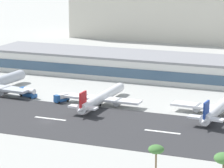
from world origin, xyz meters
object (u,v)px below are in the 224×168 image
object	(u,v)px
airliner_red_tail_gate_1	(100,98)
service_fuel_truck_0	(28,92)
distant_hotel_block	(163,7)
airliner_navy_tail_gate_2	(219,108)
palm_tree_2	(224,159)
palm_tree_0	(156,150)
terminal_building	(141,66)
service_box_truck_1	(61,98)

from	to	relation	value
airliner_red_tail_gate_1	service_fuel_truck_0	distance (m)	31.79
distant_hotel_block	service_fuel_truck_0	size ratio (longest dim) A/B	13.88
airliner_navy_tail_gate_2	palm_tree_2	xyz separation A→B (m)	(14.85, -69.99, 7.26)
service_fuel_truck_0	distant_hotel_block	bearing A→B (deg)	-68.68
palm_tree_0	service_fuel_truck_0	bearing A→B (deg)	138.48
palm_tree_2	terminal_building	bearing A→B (deg)	116.84
terminal_building	palm_tree_0	distance (m)	126.92
airliner_red_tail_gate_1	palm_tree_2	size ratio (longest dim) A/B	3.60
airliner_navy_tail_gate_2	palm_tree_2	bearing A→B (deg)	-163.48
terminal_building	airliner_red_tail_gate_1	world-z (taller)	terminal_building
airliner_navy_tail_gate_2	service_box_truck_1	distance (m)	60.27
terminal_building	service_fuel_truck_0	distance (m)	61.03
palm_tree_2	palm_tree_0	bearing A→B (deg)	168.98
terminal_building	distant_hotel_block	distance (m)	120.62
terminal_building	airliner_navy_tail_gate_2	world-z (taller)	terminal_building
terminal_building	service_box_truck_1	bearing A→B (deg)	-103.34
distant_hotel_block	airliner_red_tail_gate_1	world-z (taller)	distant_hotel_block
airliner_red_tail_gate_1	palm_tree_0	bearing A→B (deg)	-146.12
terminal_building	palm_tree_2	distance (m)	136.97
palm_tree_0	palm_tree_2	size ratio (longest dim) A/B	0.88
airliner_red_tail_gate_1	distant_hotel_block	bearing A→B (deg)	9.78
service_box_truck_1	service_fuel_truck_0	bearing A→B (deg)	-72.28
airliner_navy_tail_gate_2	palm_tree_0	world-z (taller)	palm_tree_0
palm_tree_0	palm_tree_2	xyz separation A→B (m)	(17.23, -3.36, 1.19)
airliner_navy_tail_gate_2	service_box_truck_1	bearing A→B (deg)	97.93
palm_tree_2	service_box_truck_1	bearing A→B (deg)	138.47
airliner_red_tail_gate_1	service_fuel_truck_0	xyz separation A→B (m)	(-31.76, 1.07, -0.76)
distant_hotel_block	service_box_truck_1	world-z (taller)	distant_hotel_block
airliner_navy_tail_gate_2	palm_tree_2	world-z (taller)	palm_tree_2
airliner_red_tail_gate_1	service_box_truck_1	distance (m)	15.92
airliner_red_tail_gate_1	palm_tree_0	xyz separation A→B (m)	(41.92, -64.16, 6.12)
service_box_truck_1	distant_hotel_block	bearing A→B (deg)	-150.73
service_box_truck_1	palm_tree_2	size ratio (longest dim) A/B	0.55
airliner_red_tail_gate_1	airliner_navy_tail_gate_2	size ratio (longest dim) A/B	0.98
service_fuel_truck_0	palm_tree_2	distance (m)	114.17
terminal_building	palm_tree_2	xyz separation A→B (m)	(61.80, -122.14, 4.86)
palm_tree_0	terminal_building	bearing A→B (deg)	110.57
airliner_navy_tail_gate_2	airliner_red_tail_gate_1	bearing A→B (deg)	97.74
terminal_building	service_box_truck_1	xyz separation A→B (m)	(-13.21, -55.71, -3.46)
terminal_building	palm_tree_0	xyz separation A→B (m)	(44.56, -118.78, 3.66)
service_fuel_truck_0	palm_tree_0	bearing A→B (deg)	161.28
service_box_truck_1	terminal_building	bearing A→B (deg)	-167.88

